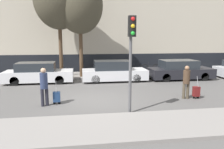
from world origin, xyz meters
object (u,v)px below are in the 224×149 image
at_px(parked_car_1, 114,72).
at_px(parked_car_0, 38,73).
at_px(parked_car_2, 180,70).
at_px(bare_tree_near_crossing, 80,6).
at_px(parked_bicycle, 150,68).
at_px(pedestrian_right, 186,80).
at_px(trolley_right, 196,91).
at_px(traffic_light, 131,46).
at_px(pedestrian_left, 44,85).
at_px(trolley_left, 57,97).

bearing_deg(parked_car_1, parked_car_0, 178.09).
relative_size(parked_car_2, bare_tree_near_crossing, 0.64).
bearing_deg(parked_bicycle, bare_tree_near_crossing, -168.38).
xyz_separation_m(parked_car_2, pedestrian_right, (-2.06, -5.07, 0.30)).
bearing_deg(trolley_right, parked_car_1, 124.41).
xyz_separation_m(traffic_light, bare_tree_near_crossing, (-1.93, 8.46, 2.62)).
bearing_deg(traffic_light, pedestrian_left, 156.53).
bearing_deg(parked_car_1, parked_car_2, -0.05).
bearing_deg(bare_tree_near_crossing, parked_bicycle, 11.62).
relative_size(parked_car_0, parked_bicycle, 2.61).
relative_size(parked_car_0, parked_car_2, 0.98).
xyz_separation_m(pedestrian_left, bare_tree_near_crossing, (1.72, 6.87, 4.41)).
xyz_separation_m(parked_car_0, traffic_light, (4.90, -7.07, 2.14)).
distance_m(pedestrian_right, trolley_right, 0.81).
bearing_deg(trolley_right, parked_car_0, 148.84).
bearing_deg(traffic_light, trolley_right, 24.39).
xyz_separation_m(parked_car_0, pedestrian_right, (8.23, -5.25, 0.31)).
relative_size(parked_car_1, parked_car_2, 0.98).
distance_m(parked_car_0, trolley_right, 10.26).
xyz_separation_m(parked_car_1, trolley_right, (3.52, -5.13, -0.31)).
bearing_deg(pedestrian_left, parked_car_1, -148.91).
relative_size(parked_car_1, traffic_light, 1.17).
xyz_separation_m(parked_car_0, trolley_left, (1.76, -5.28, -0.31)).
bearing_deg(trolley_left, traffic_light, -29.65).
distance_m(parked_bicycle, bare_tree_near_crossing, 7.81).
bearing_deg(traffic_light, parked_car_1, 87.01).
bearing_deg(pedestrian_left, pedestrian_right, 160.08).
distance_m(parked_car_1, parked_car_2, 5.03).
distance_m(parked_car_0, traffic_light, 8.86).
relative_size(pedestrian_left, trolley_left, 1.56).
distance_m(parked_car_1, parked_bicycle, 4.59).
bearing_deg(bare_tree_near_crossing, traffic_light, -77.13).
bearing_deg(parked_car_0, parked_car_1, -1.91).
distance_m(parked_car_0, trolley_left, 5.57).
bearing_deg(pedestrian_right, pedestrian_left, 7.66).
bearing_deg(traffic_light, parked_car_0, 124.76).
bearing_deg(trolley_right, trolley_left, 179.73).
distance_m(parked_car_0, pedestrian_left, 5.63).
xyz_separation_m(parked_car_0, bare_tree_near_crossing, (2.97, 1.40, 4.76)).
height_order(parked_car_0, trolley_right, parked_car_0).
distance_m(parked_car_1, trolley_left, 6.20).
height_order(parked_car_2, pedestrian_right, pedestrian_right).
bearing_deg(parked_car_1, trolley_left, -124.49).
xyz_separation_m(trolley_left, pedestrian_right, (6.47, 0.02, 0.62)).
xyz_separation_m(parked_car_0, parked_bicycle, (8.90, 2.62, -0.17)).
height_order(trolley_left, traffic_light, traffic_light).
relative_size(parked_bicycle, bare_tree_near_crossing, 0.24).
relative_size(parked_car_1, bare_tree_near_crossing, 0.62).
height_order(parked_car_1, bare_tree_near_crossing, bare_tree_near_crossing).
bearing_deg(bare_tree_near_crossing, pedestrian_right, -51.64).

